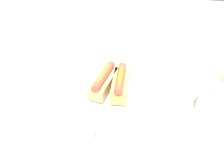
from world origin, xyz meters
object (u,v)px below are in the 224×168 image
Objects in this scene: serving_bowl at (112,92)px; hotdog_front at (104,81)px; hotdog_back at (120,83)px; paper_towel_roll at (219,98)px; water_glass at (81,132)px.

serving_bowl is 0.05m from hotdog_front.
serving_bowl is at bearing 92.00° from hotdog_front.
hotdog_back is at bearing 92.00° from serving_bowl.
hotdog_back is at bearing 92.00° from hotdog_front.
serving_bowl is at bearing -90.01° from paper_towel_roll.
hotdog_front and hotdog_back have the same top height.
hotdog_front reaches higher than water_glass.
water_glass reaches higher than serving_bowl.
water_glass is at bearing -7.63° from serving_bowl.
water_glass is at bearing -59.42° from paper_towel_roll.
hotdog_back is (-0.00, 0.03, 0.04)m from serving_bowl.
serving_bowl is 0.33m from paper_towel_roll.
hotdog_back is (-0.00, 0.05, 0.00)m from hotdog_front.
paper_towel_roll reaches higher than serving_bowl.
hotdog_back is 1.73× the size of water_glass.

